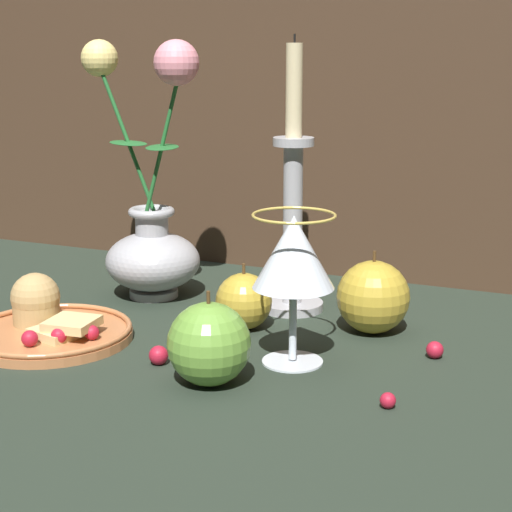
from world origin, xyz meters
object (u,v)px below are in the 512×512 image
(apple_beside_vase, at_px, (209,344))
(apple_near_glass, at_px, (373,297))
(vase, at_px, (151,224))
(wine_glass, at_px, (294,257))
(plate_with_pastries, at_px, (47,323))
(apple_at_table_edge, at_px, (244,301))
(candlestick, at_px, (293,215))

(apple_beside_vase, distance_m, apple_near_glass, 0.24)
(vase, relative_size, wine_glass, 2.09)
(plate_with_pastries, bearing_deg, vase, 82.06)
(wine_glass, height_order, apple_near_glass, wine_glass)
(apple_near_glass, bearing_deg, plate_with_pastries, -153.19)
(apple_near_glass, bearing_deg, wine_glass, -110.80)
(apple_beside_vase, xyz_separation_m, apple_at_table_edge, (-0.04, 0.17, -0.01))
(vase, relative_size, apple_beside_vase, 3.50)
(apple_near_glass, relative_size, apple_at_table_edge, 1.23)
(wine_glass, distance_m, apple_near_glass, 0.15)
(plate_with_pastries, xyz_separation_m, candlestick, (0.21, 0.21, 0.10))
(wine_glass, xyz_separation_m, apple_at_table_edge, (-0.09, 0.08, -0.08))
(apple_at_table_edge, bearing_deg, vase, 156.27)
(apple_beside_vase, relative_size, apple_at_table_edge, 1.20)
(plate_with_pastries, bearing_deg, apple_beside_vase, -11.81)
(vase, height_order, apple_near_glass, vase)
(plate_with_pastries, xyz_separation_m, apple_beside_vase, (0.23, -0.05, 0.02))
(wine_glass, relative_size, apple_beside_vase, 1.68)
(wine_glass, bearing_deg, candlestick, 111.39)
(wine_glass, xyz_separation_m, candlestick, (-0.07, 0.17, 0.01))
(wine_glass, bearing_deg, apple_beside_vase, -121.71)
(wine_glass, height_order, apple_at_table_edge, wine_glass)
(apple_at_table_edge, bearing_deg, plate_with_pastries, -147.81)
(vase, bearing_deg, candlestick, 6.26)
(candlestick, distance_m, apple_beside_vase, 0.27)
(vase, xyz_separation_m, apple_near_glass, (0.30, -0.02, -0.05))
(vase, relative_size, candlestick, 0.98)
(vase, distance_m, apple_near_glass, 0.31)
(candlestick, height_order, apple_near_glass, candlestick)
(apple_beside_vase, distance_m, apple_at_table_edge, 0.17)
(plate_with_pastries, relative_size, apple_near_glass, 1.91)
(candlestick, bearing_deg, apple_at_table_edge, -104.70)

